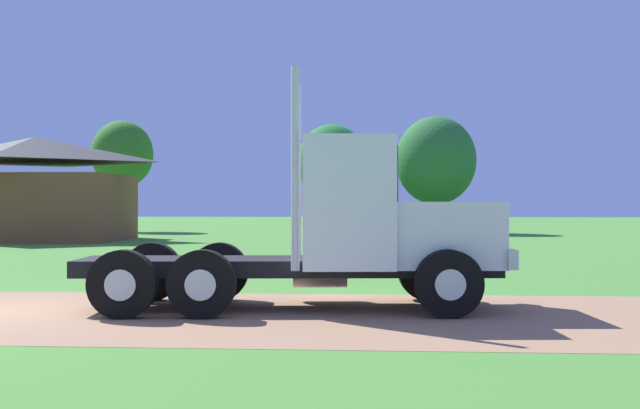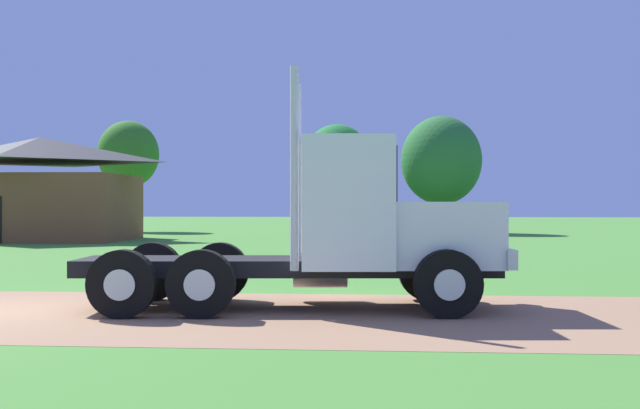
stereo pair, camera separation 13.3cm
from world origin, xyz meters
The scene contains 5 objects.
truck_foreground_white centered at (5.86, 0.90, 1.33)m, with size 7.42×3.06×4.04m.
shed_building centered at (-10.78, 25.11, 2.52)m, with size 9.52×7.26×5.22m.
tree_left centered at (-10.51, 38.03, 5.18)m, with size 4.10×4.10×7.47m.
tree_mid centered at (3.61, 38.25, 4.59)m, with size 4.61×4.61×7.14m.
tree_right centered at (10.34, 36.84, 4.63)m, with size 5.13×5.13×7.46m.
Camera 2 is at (6.40, -12.34, 1.80)m, focal length 42.89 mm.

